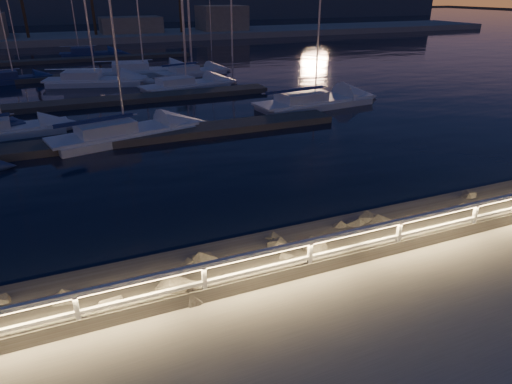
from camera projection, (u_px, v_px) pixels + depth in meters
ground at (276, 281)px, 12.31m from camera, size 400.00×400.00×0.00m
harbor_water at (120, 93)px, 38.96m from camera, size 400.00×440.00×0.60m
guard_rail at (275, 257)px, 11.97m from camera, size 44.11×0.12×1.06m
riprap at (101, 297)px, 11.95m from camera, size 39.49×3.18×1.43m
floating_docks at (117, 84)px, 39.81m from camera, size 22.00×36.00×0.40m
far_shore at (82, 35)px, 74.42m from camera, size 160.00×14.00×5.20m
sailboat_b at (1, 130)px, 26.21m from camera, size 7.11×2.69×11.84m
sailboat_c at (121, 133)px, 25.58m from camera, size 8.59×4.24×14.06m
sailboat_d at (312, 101)px, 32.74m from camera, size 9.44×3.78×15.53m
sailboat_g at (93, 80)px, 40.30m from camera, size 8.98×4.86×14.70m
sailboat_h at (184, 84)px, 38.64m from camera, size 8.21×3.84×13.40m
sailboat_i at (12, 78)px, 41.24m from camera, size 6.38×2.85×10.57m
sailboat_k at (191, 72)px, 44.69m from camera, size 7.45×3.91×12.18m
sailboat_l at (141, 70)px, 44.92m from camera, size 9.86×4.12×16.18m
sailboat_n at (90, 53)px, 57.21m from camera, size 7.65×3.02×12.70m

